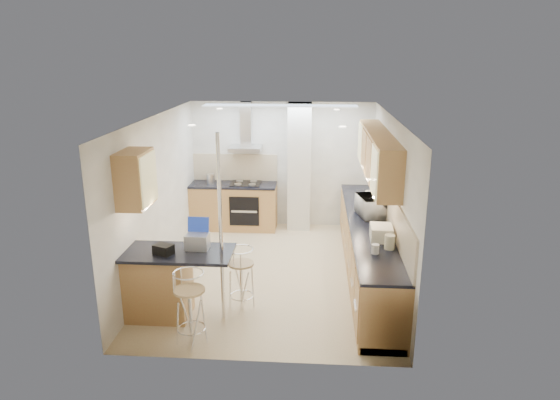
# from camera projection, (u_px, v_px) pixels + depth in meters

# --- Properties ---
(ground) EXTENTS (4.80, 4.80, 0.00)m
(ground) POSITION_uv_depth(u_px,v_px,m) (272.00, 273.00, 8.05)
(ground) COLOR #C9AF86
(ground) RESTS_ON ground
(room_shell) EXTENTS (3.64, 4.84, 2.51)m
(room_shell) POSITION_uv_depth(u_px,v_px,m) (294.00, 175.00, 7.95)
(room_shell) COLOR beige
(room_shell) RESTS_ON ground
(right_counter) EXTENTS (0.63, 4.40, 0.92)m
(right_counter) POSITION_uv_depth(u_px,v_px,m) (367.00, 249.00, 7.82)
(right_counter) COLOR #B67648
(right_counter) RESTS_ON ground
(back_counter) EXTENTS (1.70, 0.63, 0.92)m
(back_counter) POSITION_uv_depth(u_px,v_px,m) (234.00, 206.00, 9.99)
(back_counter) COLOR #B67648
(back_counter) RESTS_ON ground
(peninsula) EXTENTS (1.47, 0.72, 0.94)m
(peninsula) POSITION_uv_depth(u_px,v_px,m) (178.00, 284.00, 6.61)
(peninsula) COLOR #B67648
(peninsula) RESTS_ON ground
(microwave) EXTENTS (0.51, 0.65, 0.32)m
(microwave) POSITION_uv_depth(u_px,v_px,m) (372.00, 206.00, 7.89)
(microwave) COLOR silver
(microwave) RESTS_ON right_counter
(laptop) EXTENTS (0.30, 0.23, 0.21)m
(laptop) POSITION_uv_depth(u_px,v_px,m) (197.00, 241.00, 6.54)
(laptop) COLOR #A7AAAF
(laptop) RESTS_ON peninsula
(bag) EXTENTS (0.28, 0.25, 0.13)m
(bag) POSITION_uv_depth(u_px,v_px,m) (164.00, 249.00, 6.38)
(bag) COLOR black
(bag) RESTS_ON peninsula
(bar_stool_near) EXTENTS (0.46, 0.46, 0.96)m
(bar_stool_near) POSITION_uv_depth(u_px,v_px,m) (190.00, 309.00, 5.96)
(bar_stool_near) COLOR tan
(bar_stool_near) RESTS_ON ground
(bar_stool_end) EXTENTS (0.50, 0.50, 0.91)m
(bar_stool_end) POSITION_uv_depth(u_px,v_px,m) (241.00, 279.00, 6.80)
(bar_stool_end) COLOR tan
(bar_stool_end) RESTS_ON ground
(jar_a) EXTENTS (0.15, 0.15, 0.16)m
(jar_a) POSITION_uv_depth(u_px,v_px,m) (368.00, 195.00, 8.76)
(jar_a) COLOR silver
(jar_a) RESTS_ON right_counter
(jar_b) EXTENTS (0.14, 0.14, 0.14)m
(jar_b) POSITION_uv_depth(u_px,v_px,m) (361.00, 206.00, 8.21)
(jar_b) COLOR silver
(jar_b) RESTS_ON right_counter
(jar_c) EXTENTS (0.16, 0.16, 0.19)m
(jar_c) POSITION_uv_depth(u_px,v_px,m) (390.00, 242.00, 6.59)
(jar_c) COLOR beige
(jar_c) RESTS_ON right_counter
(jar_d) EXTENTS (0.13, 0.13, 0.13)m
(jar_d) POSITION_uv_depth(u_px,v_px,m) (375.00, 249.00, 6.44)
(jar_d) COLOR silver
(jar_d) RESTS_ON right_counter
(bread_bin) EXTENTS (0.31, 0.38, 0.20)m
(bread_bin) POSITION_uv_depth(u_px,v_px,m) (381.00, 233.00, 6.92)
(bread_bin) COLOR silver
(bread_bin) RESTS_ON right_counter
(kettle) EXTENTS (0.16, 0.16, 0.20)m
(kettle) POSITION_uv_depth(u_px,v_px,m) (211.00, 179.00, 9.85)
(kettle) COLOR silver
(kettle) RESTS_ON back_counter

